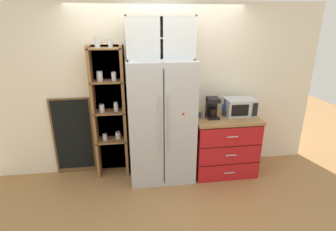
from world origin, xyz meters
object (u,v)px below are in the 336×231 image
bottle_cobalt (224,108)px  coffee_maker (212,107)px  mug_charcoal (225,112)px  refrigerator (161,122)px  microwave (240,107)px  mug_navy (199,115)px  chalkboard_menu (74,136)px

bottle_cobalt → coffee_maker: bearing=-161.9°
mug_charcoal → coffee_maker: bearing=-167.5°
mug_charcoal → bottle_cobalt: size_ratio=0.49×
refrigerator → coffee_maker: bearing=0.7°
coffee_maker → microwave: bearing=5.4°
coffee_maker → mug_charcoal: size_ratio=2.56×
refrigerator → mug_charcoal: refrigerator is taller
microwave → coffee_maker: size_ratio=1.42×
mug_navy → microwave: bearing=2.1°
mug_navy → chalkboard_menu: size_ratio=0.09×
bottle_cobalt → mug_navy: bearing=-173.0°
coffee_maker → chalkboard_menu: coffee_maker is taller
refrigerator → chalkboard_menu: size_ratio=1.47×
microwave → mug_charcoal: (-0.23, 0.01, -0.08)m
refrigerator → bottle_cobalt: refrigerator is taller
mug_charcoal → bottle_cobalt: bearing=94.1°
coffee_maker → chalkboard_menu: bearing=172.2°
mug_charcoal → bottle_cobalt: (-0.00, 0.02, 0.06)m
bottle_cobalt → microwave: bearing=-7.1°
bottle_cobalt → chalkboard_menu: chalkboard_menu is taller
refrigerator → microwave: (1.21, 0.05, 0.15)m
bottle_cobalt → mug_charcoal: bearing=-85.9°
refrigerator → mug_charcoal: bearing=3.3°
coffee_maker → chalkboard_menu: (-2.08, 0.29, -0.46)m
coffee_maker → chalkboard_menu: 2.15m
mug_charcoal → refrigerator: bearing=-176.7°
coffee_maker → mug_navy: 0.23m
mug_navy → mug_charcoal: size_ratio=0.89×
coffee_maker → mug_charcoal: bearing=12.5°
microwave → chalkboard_menu: 2.58m
refrigerator → microwave: size_ratio=4.07×
refrigerator → coffee_maker: 0.78m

